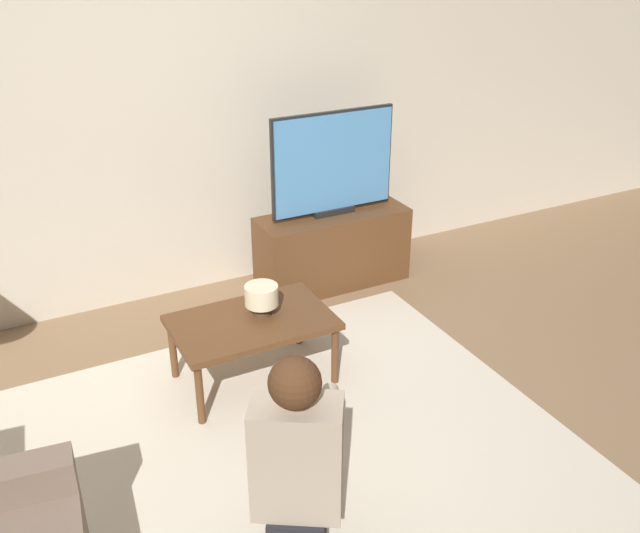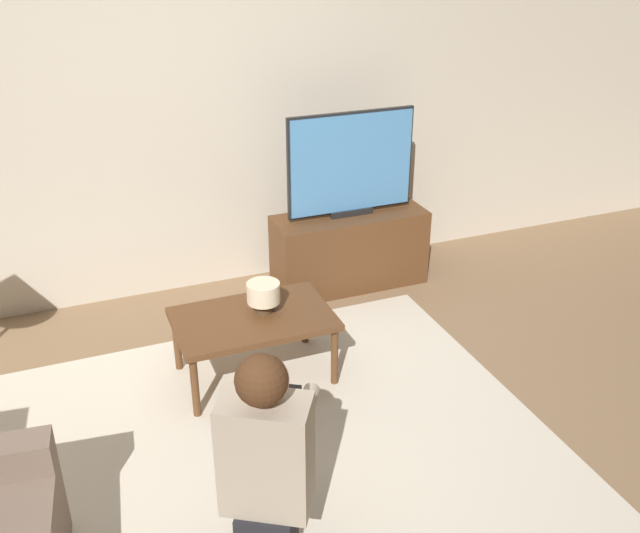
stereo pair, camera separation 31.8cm
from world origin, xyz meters
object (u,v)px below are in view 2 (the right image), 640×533
object	(u,v)px
person_kneeling	(265,464)
table_lamp	(263,294)
tv	(351,164)
coffee_table	(253,323)

from	to	relation	value
person_kneeling	table_lamp	bearing A→B (deg)	-75.90
tv	coffee_table	bearing A→B (deg)	-137.99
coffee_table	table_lamp	size ratio (longest dim) A/B	4.68
tv	person_kneeling	size ratio (longest dim) A/B	0.93
coffee_table	table_lamp	world-z (taller)	table_lamp
tv	coffee_table	distance (m)	1.37
tv	person_kneeling	bearing A→B (deg)	-121.37
tv	person_kneeling	distance (m)	2.44
coffee_table	table_lamp	bearing A→B (deg)	21.65
coffee_table	person_kneeling	size ratio (longest dim) A/B	0.90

